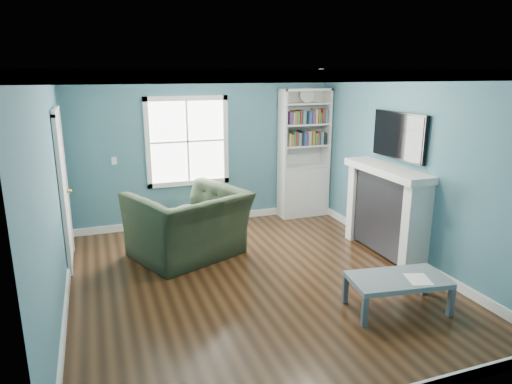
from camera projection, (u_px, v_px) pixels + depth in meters
name	position (u px, v px, depth m)	size (l,w,h in m)	color
floor	(254.00, 280.00, 5.84)	(5.00, 5.00, 0.00)	black
room_walls	(254.00, 158.00, 5.43)	(5.00, 5.00, 5.00)	#3C6F80
trim	(254.00, 186.00, 5.52)	(4.50, 5.00, 2.60)	white
window	(188.00, 141.00, 7.63)	(1.40, 0.06, 1.50)	white
bookshelf	(303.00, 166.00, 8.27)	(0.90, 0.35, 2.31)	silver
fireplace	(386.00, 212.00, 6.54)	(0.44, 1.58, 1.30)	black
tv	(399.00, 136.00, 6.30)	(0.06, 1.10, 0.65)	black
door	(63.00, 188.00, 6.11)	(0.12, 0.98, 2.17)	silver
ceiling_fixture	(321.00, 75.00, 5.57)	(0.38, 0.38, 0.15)	white
light_switch	(114.00, 161.00, 7.30)	(0.08, 0.01, 0.12)	white
recliner	(188.00, 214.00, 6.44)	(1.46, 0.95, 1.28)	black
coffee_table	(398.00, 281.00, 5.04)	(1.13, 0.72, 0.39)	#454D52
paper_sheet	(418.00, 279.00, 4.98)	(0.24, 0.30, 0.00)	white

